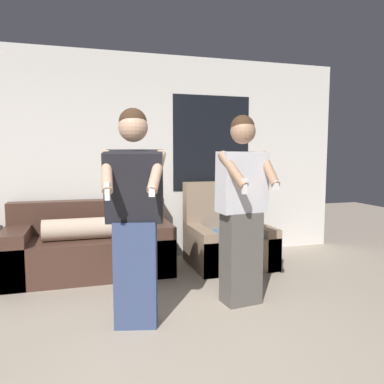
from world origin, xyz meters
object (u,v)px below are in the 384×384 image
(couch, at_px, (90,247))
(armchair, at_px, (227,239))
(person_right, at_px, (242,209))
(person_left, at_px, (135,218))

(couch, xyz_separation_m, armchair, (1.69, -0.10, 0.01))
(couch, bearing_deg, person_right, -44.68)
(couch, xyz_separation_m, person_left, (0.32, -1.51, 0.59))
(couch, xyz_separation_m, person_right, (1.34, -1.33, 0.59))
(couch, distance_m, person_left, 1.66)
(armchair, xyz_separation_m, person_right, (-0.35, -1.23, 0.58))
(couch, distance_m, armchair, 1.70)
(couch, height_order, person_right, person_right)
(couch, bearing_deg, person_left, -77.94)
(person_left, relative_size, person_right, 1.00)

